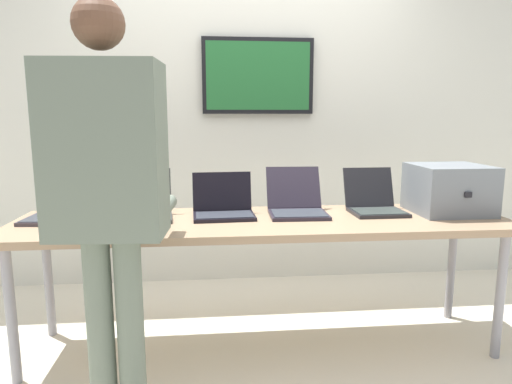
{
  "coord_description": "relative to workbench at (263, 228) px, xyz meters",
  "views": [
    {
      "loc": [
        -0.27,
        -2.39,
        1.31
      ],
      "look_at": [
        -0.04,
        -0.02,
        0.91
      ],
      "focal_mm": 31.2,
      "sensor_mm": 36.0,
      "label": 1
    }
  ],
  "objects": [
    {
      "name": "workbench",
      "position": [
        0.0,
        0.0,
        0.0
      ],
      "size": [
        2.73,
        0.7,
        0.75
      ],
      "color": "#9B7C5E",
      "rests_on": "ground"
    },
    {
      "name": "laptop_station_3",
      "position": [
        0.21,
        0.13,
        0.11
      ],
      "size": [
        0.34,
        0.4,
        0.26
      ],
      "color": "#27212D",
      "rests_on": "workbench"
    },
    {
      "name": "equipment_box",
      "position": [
        1.11,
        0.07,
        0.19
      ],
      "size": [
        0.41,
        0.4,
        0.28
      ],
      "color": "slate",
      "rests_on": "workbench"
    },
    {
      "name": "person",
      "position": [
        -0.68,
        -0.62,
        0.36
      ],
      "size": [
        0.46,
        0.61,
        1.75
      ],
      "color": "slate",
      "rests_on": "ground"
    },
    {
      "name": "laptop_station_0",
      "position": [
        -1.13,
        0.13,
        0.11
      ],
      "size": [
        0.35,
        0.4,
        0.25
      ],
      "color": "#3C333B",
      "rests_on": "workbench"
    },
    {
      "name": "coffee_mug",
      "position": [
        -0.79,
        -0.25,
        0.1
      ],
      "size": [
        0.08,
        0.08,
        0.1
      ],
      "color": "#2F221E",
      "rests_on": "workbench"
    },
    {
      "name": "laptop_station_1",
      "position": [
        -0.66,
        0.1,
        0.11
      ],
      "size": [
        0.34,
        0.34,
        0.26
      ],
      "color": "#353838",
      "rests_on": "workbench"
    },
    {
      "name": "back_wall",
      "position": [
        0.0,
        1.13,
        0.67
      ],
      "size": [
        8.0,
        0.11,
        2.74
      ],
      "color": "silver",
      "rests_on": "ground"
    },
    {
      "name": "laptop_station_2",
      "position": [
        -0.22,
        0.1,
        0.11
      ],
      "size": [
        0.36,
        0.3,
        0.24
      ],
      "color": "black",
      "rests_on": "workbench"
    },
    {
      "name": "ground",
      "position": [
        0.0,
        0.0,
        -0.72
      ],
      "size": [
        8.0,
        8.0,
        0.04
      ],
      "primitive_type": "cube",
      "color": "beige"
    },
    {
      "name": "laptop_station_4",
      "position": [
        0.68,
        0.13,
        0.11
      ],
      "size": [
        0.31,
        0.34,
        0.25
      ],
      "color": "black",
      "rests_on": "workbench"
    }
  ]
}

